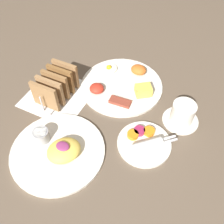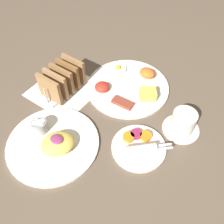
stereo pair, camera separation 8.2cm
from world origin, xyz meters
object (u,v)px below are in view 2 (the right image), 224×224
at_px(plate_breakfast, 128,86).
at_px(plate_foreground, 53,142).
at_px(plate_condiments, 139,147).
at_px(coffee_cup, 183,123).
at_px(toast_rack, 62,80).

distance_m(plate_breakfast, plate_foreground, 0.35).
distance_m(plate_condiments, coffee_cup, 0.16).
height_order(toast_rack, coffee_cup, toast_rack).
bearing_deg(toast_rack, plate_foreground, -55.93).
xyz_separation_m(plate_condiments, toast_rack, (-0.36, 0.06, 0.04)).
bearing_deg(plate_breakfast, plate_foreground, -98.74).
distance_m(plate_condiments, toast_rack, 0.37).
relative_size(toast_rack, coffee_cup, 1.50).
height_order(plate_breakfast, coffee_cup, coffee_cup).
height_order(plate_breakfast, plate_condiments, plate_breakfast).
relative_size(plate_breakfast, coffee_cup, 2.55).
relative_size(plate_breakfast, toast_rack, 1.70).
bearing_deg(plate_condiments, coffee_cup, 62.08).
height_order(plate_foreground, coffee_cup, coffee_cup).
relative_size(plate_foreground, coffee_cup, 2.39).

